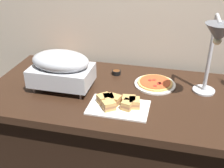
{
  "coord_description": "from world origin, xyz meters",
  "views": [
    {
      "loc": [
        0.22,
        -1.51,
        1.65
      ],
      "look_at": [
        -0.14,
        0.0,
        0.81
      ],
      "focal_mm": 44.74,
      "sensor_mm": 36.0,
      "label": 1
    }
  ],
  "objects_px": {
    "pizza_plate_center": "(155,83)",
    "sandwich_platter": "(118,103)",
    "heat_lamp": "(216,41)",
    "sauce_cup_far": "(116,72)",
    "pizza_plate_raised_stand": "(60,63)",
    "chafing_dish": "(61,68)"
  },
  "relations": [
    {
      "from": "pizza_plate_raised_stand",
      "to": "chafing_dish",
      "type": "bearing_deg",
      "value": -63.83
    },
    {
      "from": "heat_lamp",
      "to": "sauce_cup_far",
      "type": "relative_size",
      "value": 8.13
    },
    {
      "from": "pizza_plate_center",
      "to": "pizza_plate_raised_stand",
      "type": "height_order",
      "value": "same"
    },
    {
      "from": "pizza_plate_raised_stand",
      "to": "sauce_cup_far",
      "type": "bearing_deg",
      "value": -7.36
    },
    {
      "from": "sandwich_platter",
      "to": "sauce_cup_far",
      "type": "xyz_separation_m",
      "value": [
        -0.11,
        0.42,
        -0.01
      ]
    },
    {
      "from": "pizza_plate_center",
      "to": "pizza_plate_raised_stand",
      "type": "relative_size",
      "value": 1.13
    },
    {
      "from": "sauce_cup_far",
      "to": "chafing_dish",
      "type": "bearing_deg",
      "value": -136.71
    },
    {
      "from": "chafing_dish",
      "to": "sandwich_platter",
      "type": "xyz_separation_m",
      "value": [
        0.4,
        -0.14,
        -0.12
      ]
    },
    {
      "from": "chafing_dish",
      "to": "sauce_cup_far",
      "type": "bearing_deg",
      "value": 43.29
    },
    {
      "from": "pizza_plate_raised_stand",
      "to": "sandwich_platter",
      "type": "xyz_separation_m",
      "value": [
        0.57,
        -0.48,
        0.01
      ]
    },
    {
      "from": "heat_lamp",
      "to": "sandwich_platter",
      "type": "height_order",
      "value": "heat_lamp"
    },
    {
      "from": "heat_lamp",
      "to": "sandwich_platter",
      "type": "bearing_deg",
      "value": -161.78
    },
    {
      "from": "heat_lamp",
      "to": "pizza_plate_raised_stand",
      "type": "distance_m",
      "value": 1.17
    },
    {
      "from": "pizza_plate_center",
      "to": "sandwich_platter",
      "type": "height_order",
      "value": "sandwich_platter"
    },
    {
      "from": "chafing_dish",
      "to": "sauce_cup_far",
      "type": "height_order",
      "value": "chafing_dish"
    },
    {
      "from": "heat_lamp",
      "to": "pizza_plate_raised_stand",
      "type": "bearing_deg",
      "value": 163.53
    },
    {
      "from": "heat_lamp",
      "to": "sauce_cup_far",
      "type": "bearing_deg",
      "value": 157.01
    },
    {
      "from": "chafing_dish",
      "to": "pizza_plate_raised_stand",
      "type": "bearing_deg",
      "value": 116.17
    },
    {
      "from": "pizza_plate_center",
      "to": "sauce_cup_far",
      "type": "distance_m",
      "value": 0.3
    },
    {
      "from": "pizza_plate_center",
      "to": "chafing_dish",
      "type": "bearing_deg",
      "value": -162.65
    },
    {
      "from": "chafing_dish",
      "to": "pizza_plate_raised_stand",
      "type": "height_order",
      "value": "chafing_dish"
    },
    {
      "from": "chafing_dish",
      "to": "sandwich_platter",
      "type": "height_order",
      "value": "chafing_dish"
    }
  ]
}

